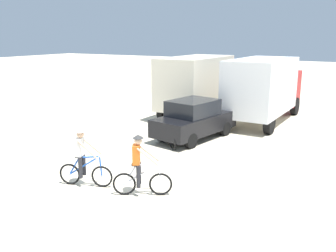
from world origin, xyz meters
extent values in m
plane|color=beige|center=(0.00, 0.00, 0.00)|extent=(120.00, 120.00, 0.00)
cube|color=beige|center=(-1.71, 10.04, 2.00)|extent=(2.51, 5.25, 2.70)
cube|color=silver|center=(-1.63, 13.44, 1.50)|extent=(2.23, 1.55, 2.00)
cube|color=black|center=(-1.62, 14.14, 1.85)|extent=(2.03, 0.12, 0.80)
cylinder|color=black|center=(-2.65, 13.36, 0.50)|extent=(0.34, 1.01, 1.00)
cylinder|color=black|center=(-0.61, 13.32, 0.50)|extent=(0.34, 1.01, 1.00)
cylinder|color=black|center=(-2.76, 8.37, 0.50)|extent=(0.34, 1.01, 1.00)
cylinder|color=black|center=(-0.72, 8.33, 0.50)|extent=(0.34, 1.01, 1.00)
cube|color=white|center=(1.91, 10.21, 2.00)|extent=(2.56, 5.27, 2.70)
cube|color=#B21E1E|center=(2.02, 13.60, 1.50)|extent=(2.25, 1.57, 2.00)
cube|color=black|center=(2.04, 14.30, 1.85)|extent=(2.03, 0.14, 0.80)
cylinder|color=black|center=(1.00, 13.54, 0.50)|extent=(0.35, 1.01, 1.00)
cylinder|color=black|center=(3.03, 13.47, 0.50)|extent=(0.35, 1.01, 1.00)
cylinder|color=black|center=(0.84, 8.55, 0.50)|extent=(0.35, 1.01, 1.00)
cylinder|color=black|center=(2.88, 8.48, 0.50)|extent=(0.35, 1.01, 1.00)
cube|color=black|center=(0.18, 6.08, 0.70)|extent=(2.53, 4.46, 0.76)
cube|color=black|center=(0.15, 5.93, 1.42)|extent=(1.97, 2.37, 0.68)
cylinder|color=black|center=(-0.34, 7.50, 0.32)|extent=(0.34, 0.67, 0.64)
cylinder|color=black|center=(1.19, 7.21, 0.32)|extent=(0.34, 0.67, 0.64)
cylinder|color=black|center=(-0.84, 4.95, 0.32)|extent=(0.34, 0.67, 0.64)
cylinder|color=black|center=(0.70, 4.65, 0.32)|extent=(0.34, 0.67, 0.64)
torus|color=black|center=(0.10, -0.25, 0.34)|extent=(0.66, 0.27, 0.68)
cylinder|color=silver|center=(0.10, -0.25, 0.34)|extent=(0.10, 0.10, 0.08)
torus|color=black|center=(-0.90, -0.58, 0.34)|extent=(0.66, 0.27, 0.68)
cylinder|color=silver|center=(-0.90, -0.58, 0.34)|extent=(0.10, 0.10, 0.08)
cylinder|color=blue|center=(-0.42, -0.43, 0.66)|extent=(0.99, 0.37, 0.68)
cylinder|color=blue|center=(-0.26, -0.37, 0.94)|extent=(0.64, 0.26, 0.13)
cylinder|color=blue|center=(-0.73, -0.53, 0.62)|extent=(0.38, 0.17, 0.59)
cylinder|color=blue|center=(0.07, -0.26, 0.66)|extent=(0.11, 0.08, 0.64)
cylinder|color=silver|center=(0.05, -0.27, 0.98)|extent=(0.20, 0.50, 0.04)
cube|color=black|center=(-0.57, -0.47, 0.93)|extent=(0.27, 0.19, 0.06)
cube|color=silver|center=(-0.55, -0.47, 1.24)|extent=(0.29, 0.37, 0.56)
sphere|color=tan|center=(-0.50, -0.45, 1.64)|extent=(0.22, 0.22, 0.22)
cone|color=silver|center=(-0.50, -0.45, 1.77)|extent=(0.32, 0.32, 0.10)
cylinder|color=#26262B|center=(-0.54, -0.33, 0.63)|extent=(0.12, 0.12, 0.66)
cylinder|color=#26262B|center=(-0.45, -0.57, 0.63)|extent=(0.12, 0.12, 0.66)
cylinder|color=tan|center=(-0.29, -0.19, 1.23)|extent=(0.60, 0.29, 0.53)
cylinder|color=tan|center=(-0.18, -0.53, 1.23)|extent=(0.62, 0.21, 0.53)
torus|color=black|center=(1.95, 0.13, 0.34)|extent=(0.62, 0.38, 0.68)
cylinder|color=silver|center=(1.95, 0.13, 0.34)|extent=(0.11, 0.11, 0.08)
torus|color=black|center=(1.03, -0.38, 0.34)|extent=(0.62, 0.38, 0.68)
cylinder|color=silver|center=(1.03, -0.38, 0.34)|extent=(0.11, 0.11, 0.08)
cylinder|color=silver|center=(1.47, -0.14, 0.66)|extent=(0.92, 0.54, 0.68)
cylinder|color=silver|center=(1.62, -0.06, 0.94)|extent=(0.60, 0.37, 0.13)
cylinder|color=silver|center=(1.18, -0.30, 0.62)|extent=(0.36, 0.23, 0.59)
cylinder|color=silver|center=(1.93, 0.12, 0.66)|extent=(0.11, 0.09, 0.64)
cylinder|color=silver|center=(1.91, 0.10, 0.98)|extent=(0.28, 0.47, 0.04)
cube|color=black|center=(1.33, -0.22, 0.93)|extent=(0.27, 0.22, 0.06)
cube|color=orange|center=(1.35, -0.21, 1.24)|extent=(0.33, 0.38, 0.56)
sphere|color=beige|center=(1.40, -0.18, 1.64)|extent=(0.22, 0.22, 0.22)
cone|color=#333333|center=(1.40, -0.18, 1.77)|extent=(0.32, 0.32, 0.10)
cylinder|color=#26262B|center=(1.34, -0.06, 0.63)|extent=(0.12, 0.12, 0.66)
cylinder|color=#26262B|center=(1.47, -0.29, 0.63)|extent=(0.12, 0.12, 0.66)
cylinder|color=beige|center=(1.56, 0.12, 1.23)|extent=(0.55, 0.38, 0.53)
cylinder|color=beige|center=(1.73, -0.20, 1.23)|extent=(0.59, 0.31, 0.53)
torus|color=black|center=(-0.66, 4.77, 0.34)|extent=(0.56, 0.48, 0.68)
torus|color=black|center=(0.14, 4.10, 0.34)|extent=(0.56, 0.48, 0.68)
cube|color=blue|center=(-0.26, 4.43, 0.62)|extent=(0.71, 0.61, 0.36)
cylinder|color=silver|center=(-0.62, 4.74, 0.95)|extent=(0.35, 0.41, 0.04)
camera|label=1|loc=(7.04, -8.39, 4.54)|focal=39.50mm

